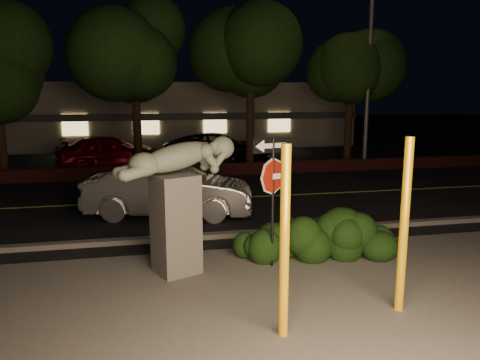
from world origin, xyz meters
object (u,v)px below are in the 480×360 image
yellow_pole_right (404,227)px  silver_sedan (169,190)px  signpost (273,177)px  streetlight (366,45)px  yellow_pole_left (285,243)px  sculpture (177,192)px  parked_car_darkred (111,151)px  parked_car_dark (218,148)px  parked_car_red (107,152)px

yellow_pole_right → silver_sedan: (-3.28, 6.62, -0.65)m
signpost → streetlight: size_ratio=0.28×
yellow_pole_left → sculpture: (-1.29, 2.78, 0.21)m
streetlight → parked_car_darkred: 12.67m
signpost → silver_sedan: signpost is taller
silver_sedan → parked_car_dark: 10.12m
yellow_pole_left → streetlight: 15.82m
streetlight → silver_sedan: streetlight is taller
streetlight → parked_car_darkred: size_ratio=2.00×
sculpture → streetlight: 14.29m
yellow_pole_right → silver_sedan: 7.42m
yellow_pole_right → parked_car_red: 16.66m
yellow_pole_right → streetlight: size_ratio=0.31×
yellow_pole_left → signpost: bearing=77.7°
signpost → parked_car_darkred: bearing=90.2°
signpost → parked_car_red: (-4.10, 13.38, -1.10)m
parked_car_dark → yellow_pole_left: bearing=-171.6°
silver_sedan → parked_car_red: (-2.30, 9.06, -0.01)m
streetlight → signpost: bearing=-124.3°
silver_sedan → parked_car_dark: size_ratio=0.89×
yellow_pole_right → parked_car_dark: size_ratio=0.54×
parked_car_darkred → yellow_pole_left: bearing=179.0°
signpost → yellow_pole_right: bearing=-72.1°
yellow_pole_left → silver_sedan: 7.13m
sculpture → streetlight: streetlight is taller
parked_car_darkred → parked_car_dark: parked_car_dark is taller
signpost → silver_sedan: size_ratio=0.56×
parked_car_red → yellow_pole_right: bearing=-176.9°
yellow_pole_right → sculpture: yellow_pole_right is taller
streetlight → parked_car_darkred: streetlight is taller
parked_car_darkred → parked_car_dark: bearing=-107.9°
yellow_pole_left → signpost: (0.58, 2.67, 0.45)m
silver_sedan → parked_car_red: silver_sedan is taller
signpost → streetlight: bearing=41.1°
yellow_pole_right → silver_sedan: yellow_pole_right is taller
signpost → streetlight: 13.21m
yellow_pole_left → yellow_pole_right: 2.10m
silver_sedan → signpost: bearing=-144.2°
yellow_pole_right → sculpture: (-3.36, 2.40, 0.20)m
yellow_pole_right → parked_car_red: yellow_pole_right is taller
signpost → sculpture: (-1.87, 0.10, -0.24)m
signpost → parked_car_darkred: size_ratio=0.57×
yellow_pole_left → streetlight: (7.66, 13.24, 4.05)m
yellow_pole_left → streetlight: streetlight is taller
silver_sedan → yellow_pole_right: bearing=-140.3°
signpost → parked_car_red: bearing=92.0°
parked_car_dark → silver_sedan: bearing=177.4°
streetlight → parked_car_dark: 8.32m
yellow_pole_left → parked_car_dark: yellow_pole_left is taller
yellow_pole_right → sculpture: bearing=144.4°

